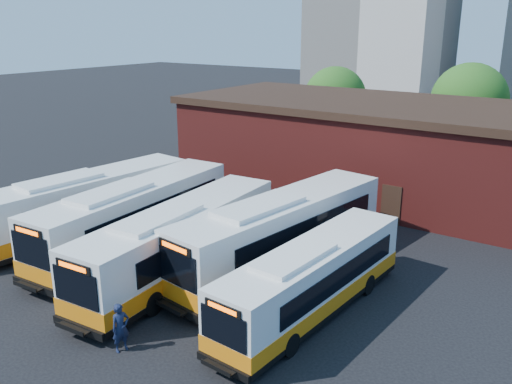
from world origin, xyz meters
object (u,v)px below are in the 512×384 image
Objects in this scene: bus_west at (135,218)px; bus_mideast at (281,235)px; bus_farwest at (88,206)px; transit_worker at (121,328)px; bus_east at (312,282)px; bus_midwest at (181,244)px.

bus_west is 0.97× the size of bus_mideast.
bus_west is at bearing 5.59° from bus_farwest.
transit_worker is at bearing -49.83° from bus_west.
transit_worker is (-4.38, -6.37, -0.47)m from bus_east.
bus_midwest is 0.95× the size of bus_mideast.
bus_mideast is at bearing 13.04° from bus_west.
bus_west is 8.07m from bus_mideast.
bus_midwest is 7.03× the size of transit_worker.
bus_midwest is at bearing -2.60° from bus_farwest.
bus_mideast is at bearing 16.86° from bus_farwest.
transit_worker is (-1.00, -9.36, -0.75)m from bus_mideast.
bus_mideast is 7.38× the size of transit_worker.
bus_east is (11.12, -0.69, -0.23)m from bus_west.
bus_farwest is 0.99× the size of bus_west.
bus_west reaches higher than bus_farwest.
bus_midwest is 4.85m from bus_mideast.
bus_west is 1.02× the size of bus_midwest.
bus_west is (3.81, -0.00, 0.02)m from bus_farwest.
bus_mideast is (11.55, 2.30, 0.06)m from bus_farwest.
bus_midwest is at bearing -18.63° from bus_west.
bus_mideast is (7.74, 2.30, 0.04)m from bus_west.
bus_west is at bearing -155.99° from bus_mideast.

